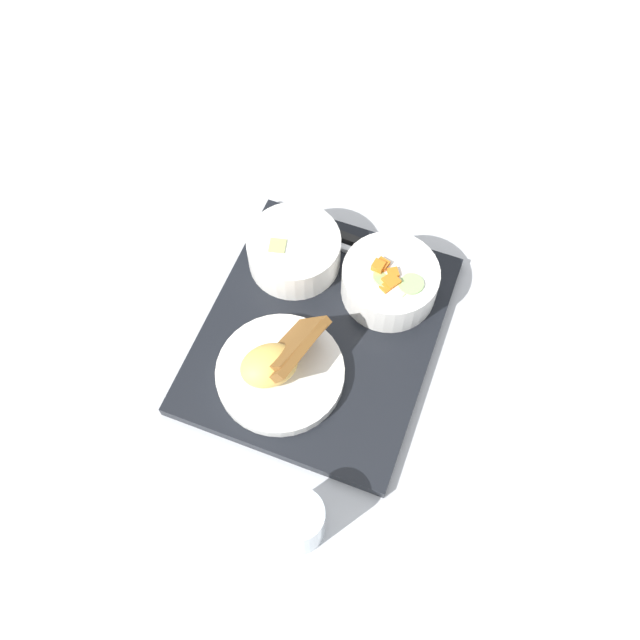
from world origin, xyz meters
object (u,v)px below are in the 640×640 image
plate_main (280,366)px  knife (370,248)px  bowl_soup (294,249)px  spoon (360,254)px  glass_water (299,522)px  bowl_salad (390,280)px

plate_main → knife: bearing=168.2°
plate_main → knife: size_ratio=1.07×
bowl_soup → spoon: bowl_soup is taller
spoon → glass_water: (0.40, 0.06, 0.02)m
bowl_soup → glass_water: 0.38m
glass_water → plate_main: bearing=-151.7°
knife → glass_water: size_ratio=1.87×
bowl_salad → bowl_soup: (-0.00, -0.15, 0.00)m
knife → glass_water: glass_water is taller
plate_main → glass_water: 0.20m
bowl_soup → glass_water: (0.35, 0.15, -0.01)m
bowl_soup → spoon: bearing=116.4°
bowl_soup → spoon: size_ratio=0.90×
bowl_salad → knife: size_ratio=0.84×
plate_main → glass_water: plate_main is taller
plate_main → spoon: (-0.22, 0.04, -0.02)m
bowl_salad → bowl_soup: size_ratio=1.01×
bowl_salad → plate_main: bearing=-29.1°
bowl_salad → knife: (-0.06, -0.05, -0.03)m
plate_main → spoon: 0.22m
glass_water → knife: bearing=-173.3°
knife → spoon: 0.02m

